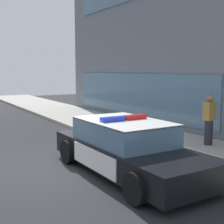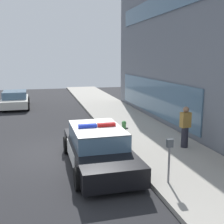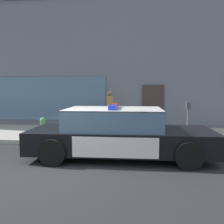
{
  "view_description": "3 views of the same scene",
  "coord_description": "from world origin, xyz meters",
  "views": [
    {
      "loc": [
        8.38,
        -3.01,
        2.67
      ],
      "look_at": [
        -0.3,
        2.17,
        1.32
      ],
      "focal_mm": 50.31,
      "sensor_mm": 36.0,
      "label": 1
    },
    {
      "loc": [
        11.11,
        -0.47,
        3.81
      ],
      "look_at": [
        -0.75,
        2.53,
        1.41
      ],
      "focal_mm": 44.84,
      "sensor_mm": 36.0,
      "label": 2
    },
    {
      "loc": [
        2.25,
        -5.35,
        1.93
      ],
      "look_at": [
        1.44,
        2.74,
        1.15
      ],
      "focal_mm": 38.91,
      "sensor_mm": 36.0,
      "label": 3
    }
  ],
  "objects": [
    {
      "name": "pedestrian_on_sidewalk",
      "position": [
        1.1,
        5.16,
        1.01
      ],
      "size": [
        0.31,
        0.43,
        1.71
      ],
      "rotation": [
        0.0,
        0.0,
        0.12
      ],
      "color": "#23232D",
      "rests_on": "sidewalk"
    },
    {
      "name": "parking_meter",
      "position": [
        4.0,
        3.06,
        1.08
      ],
      "size": [
        0.12,
        0.18,
        1.34
      ],
      "color": "slate",
      "rests_on": "sidewalk"
    },
    {
      "name": "police_cruiser",
      "position": [
        1.77,
        1.38,
        0.68
      ],
      "size": [
        5.06,
        2.18,
        1.49
      ],
      "rotation": [
        0.0,
        0.0,
        0.01
      ],
      "color": "black",
      "rests_on": "ground"
    },
    {
      "name": "ground",
      "position": [
        0.0,
        0.0,
        0.0
      ],
      "size": [
        48.0,
        48.0,
        0.0
      ],
      "primitive_type": "plane",
      "color": "#262628"
    },
    {
      "name": "sidewalk",
      "position": [
        0.0,
        4.32,
        0.07
      ],
      "size": [
        48.0,
        3.53,
        0.15
      ],
      "primitive_type": "cube",
      "color": "#A39E93",
      "rests_on": "ground"
    },
    {
      "name": "fire_hydrant",
      "position": [
        -1.17,
        3.22,
        0.5
      ],
      "size": [
        0.34,
        0.39,
        0.73
      ],
      "color": "#4C994C",
      "rests_on": "sidewalk"
    },
    {
      "name": "storefront_building",
      "position": [
        -2.59,
        11.15,
        4.63
      ],
      "size": [
        18.71,
        10.12,
        9.27
      ],
      "color": "slate",
      "rests_on": "ground"
    }
  ]
}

